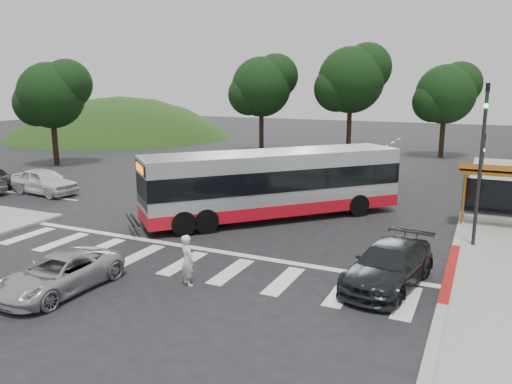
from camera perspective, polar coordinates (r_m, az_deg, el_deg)
The scene contains 18 objects.
ground at distance 22.84m, azimuth -1.45°, elevation -4.18°, with size 140.00×140.00×0.00m, color black.
sidewalk_east at distance 28.36m, azimuth 26.79°, elevation -2.14°, with size 4.00×40.00×0.12m, color gray.
curb_east at distance 28.34m, azimuth 22.77°, elevation -1.75°, with size 0.30×40.00×0.15m, color #9E9991.
curb_east_red at distance 18.74m, azimuth 21.30°, elevation -8.54°, with size 0.32×6.00×0.15m, color maroon.
hillside_nw at distance 65.18m, azimuth -15.10°, elevation 6.13°, with size 44.00×44.00×10.00m, color #203C13.
crosswalk_ladder at distance 18.73m, azimuth -8.35°, elevation -8.04°, with size 18.00×2.60×0.01m, color silver.
bus_shelter at distance 25.07m, azimuth 26.98°, elevation 1.47°, with size 4.20×1.60×2.86m.
traffic_signal_ne_tall at distance 21.26m, azimuth 24.39°, elevation 4.18°, with size 0.18×0.37×6.50m.
traffic_signal_ne_short at distance 28.38m, azimuth 24.42°, elevation 3.08°, with size 0.18×0.37×4.00m.
tree_north_a at distance 47.15m, azimuth 10.92°, elevation 12.58°, with size 6.60×6.15×10.17m.
tree_north_b at distance 47.82m, azimuth 20.93°, elevation 10.49°, with size 5.72×5.33×8.43m.
tree_north_c at distance 47.91m, azimuth 0.75°, elevation 12.03°, with size 6.16×5.74×9.30m.
tree_west_a at distance 43.44m, azimuth -22.26°, elevation 10.29°, with size 5.72×5.33×8.43m.
transit_bus at distance 24.28m, azimuth 1.99°, elevation 0.78°, with size 2.75×12.68×3.28m, color #A9ABAE, non-canonical shape.
pedestrian at distance 16.52m, azimuth -7.86°, elevation -7.71°, with size 0.62×0.41×1.70m, color white.
dark_sedan at distance 16.95m, azimuth 14.94°, elevation -8.07°, with size 1.94×4.77×1.38m, color black.
silver_suv_south at distance 17.14m, azimuth -21.51°, elevation -8.66°, with size 1.96×4.24×1.18m, color #B0B3B6.
west_car_white at distance 32.36m, azimuth -23.04°, elevation 1.13°, with size 1.82×4.53×1.54m, color silver.
Camera 1 is at (9.79, -19.60, 6.45)m, focal length 35.00 mm.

